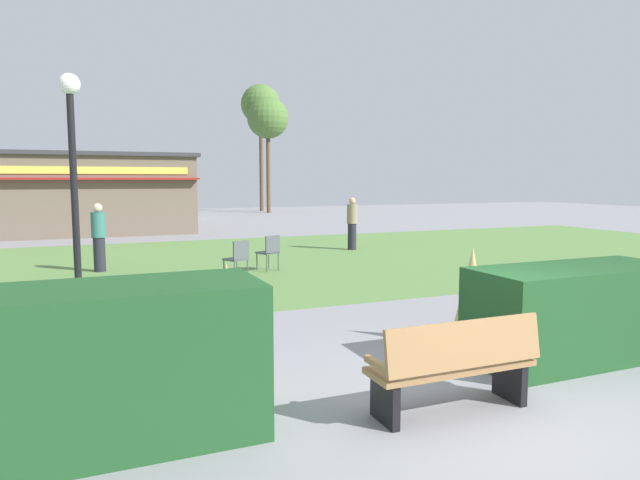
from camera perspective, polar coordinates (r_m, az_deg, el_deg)
name	(u,v)px	position (r m, az deg, el deg)	size (l,w,h in m)	color
ground_plane	(492,407)	(6.10, 17.13, -15.89)	(80.00, 80.00, 0.00)	gray
lawn_patch	(231,262)	(15.60, -9.02, -2.24)	(36.00, 12.00, 0.01)	#5B8442
park_bench	(455,365)	(5.68, 13.59, -12.28)	(1.70, 0.54, 0.95)	#9E7547
hedge_left	(107,365)	(5.22, -20.87, -11.84)	(2.63, 1.10, 1.37)	#1E4C23
hedge_right	(575,313)	(7.80, 24.55, -6.77)	(2.76, 1.10, 1.18)	#1E4C23
ornamental_grass_behind_left	(471,296)	(7.93, 15.16, -5.54)	(0.57, 0.57, 1.37)	tan
ornamental_grass_behind_right	(508,313)	(7.99, 18.57, -7.01)	(0.70, 0.70, 0.97)	tan
ornamental_grass_behind_center	(227,324)	(6.33, -9.43, -8.39)	(0.65, 0.65, 1.36)	tan
ornamental_grass_behind_far	(507,308)	(7.91, 18.53, -6.54)	(0.73, 0.73, 1.13)	tan
lamppost_mid	(73,162)	(10.60, -23.84, 7.25)	(0.36, 0.36, 4.05)	black
food_kiosk	(96,193)	(25.77, -21.84, 4.44)	(8.02, 5.22, 3.36)	#6B5B4C
cafe_chair_west	(238,256)	(12.88, -8.34, -1.64)	(0.58, 0.58, 0.89)	#4C5156
cafe_chair_center	(270,250)	(13.95, -5.12, -1.00)	(0.57, 0.57, 0.89)	#4C5156
person_strolling	(352,223)	(18.13, 3.29, 1.72)	(0.34, 0.34, 1.69)	#23232D
person_standing	(99,237)	(14.79, -21.59, 0.29)	(0.34, 0.34, 1.69)	#23232D
parked_car_west_slot	(59,210)	(33.51, -25.05, 2.81)	(4.29, 2.23, 1.20)	maroon
parked_car_center_slot	(153,208)	(33.69, -16.67, 3.15)	(4.24, 2.14, 1.20)	silver
tree_left_bg	(261,106)	(41.11, -6.06, 13.43)	(2.80, 2.80, 8.99)	brown
tree_right_bg	(268,119)	(38.76, -5.33, 12.18)	(2.80, 2.80, 7.82)	brown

